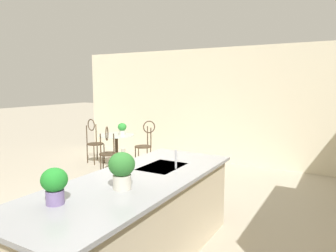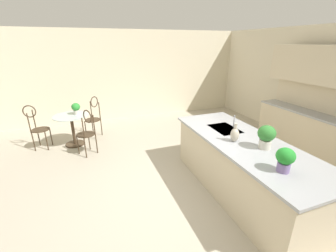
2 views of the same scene
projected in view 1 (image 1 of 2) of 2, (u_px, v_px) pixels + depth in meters
The scene contains 12 objects.
ground_plane at pixel (95, 233), 3.94m from camera, with size 40.00×40.00×0.00m, color #B2A893.
wall_left_window at pixel (218, 106), 7.42m from camera, with size 0.12×7.80×2.70m, color beige.
kitchen_island at pixel (135, 222), 3.20m from camera, with size 2.80×1.06×0.92m.
bistro_table at pixel (117, 148), 6.97m from camera, with size 0.80×0.80×0.74m.
chair_near_window at pixel (145, 141), 7.05m from camera, with size 0.54×0.54×1.04m.
chair_by_island at pixel (108, 149), 6.24m from camera, with size 0.52×0.52×1.04m.
chair_toward_desk at pixel (94, 139), 7.38m from camera, with size 0.45×0.51×1.04m.
sink_faucet at pixel (176, 159), 3.51m from camera, with size 0.02×0.02×0.22m, color #B2B5BA.
potted_plant_on_table at pixel (122, 128), 6.88m from camera, with size 0.19×0.19×0.27m.
potted_plant_counter_far at pixel (54, 184), 2.46m from camera, with size 0.21×0.21×0.30m.
potted_plant_counter_near at pixel (122, 168), 2.81m from camera, with size 0.24×0.24×0.34m.
vase_on_counter at pixel (123, 165), 3.25m from camera, with size 0.13×0.13×0.29m.
Camera 1 is at (2.77, 2.66, 1.87)m, focal length 33.35 mm.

